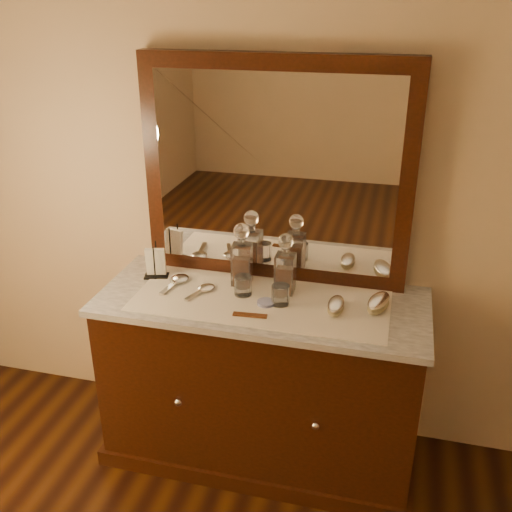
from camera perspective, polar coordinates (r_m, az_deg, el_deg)
name	(u,v)px	position (r m, az deg, el deg)	size (l,w,h in m)	color
dresser_cabinet	(261,382)	(2.77, 0.53, -12.25)	(1.40, 0.55, 0.82)	black
dresser_plinth	(261,443)	(3.01, 0.50, -17.92)	(1.46, 0.59, 0.08)	black
knob_left	(178,402)	(2.61, -7.65, -14.07)	(0.04, 0.04, 0.04)	silver
knob_right	(316,426)	(2.48, 5.89, -16.27)	(0.04, 0.04, 0.04)	silver
marble_top	(262,302)	(2.54, 0.56, -4.54)	(1.44, 0.59, 0.03)	silver
mirror_frame	(276,173)	(2.56, 1.94, 8.21)	(1.20, 0.08, 1.00)	black
mirror_glass	(274,175)	(2.53, 1.77, 8.00)	(1.06, 0.01, 0.86)	white
lace_runner	(261,301)	(2.51, 0.45, -4.42)	(1.10, 0.45, 0.00)	white
pin_dish	(266,303)	(2.48, 0.98, -4.61)	(0.08, 0.08, 0.01)	silver
comb	(250,315)	(2.39, -0.60, -5.84)	(0.14, 0.03, 0.01)	brown
napkin_rack	(156,264)	(2.74, -9.84, -0.75)	(0.13, 0.09, 0.17)	black
decanter_left	(242,261)	(2.61, -1.40, -0.45)	(0.10, 0.10, 0.29)	#8D3E14
decanter_right	(285,270)	(2.54, 2.89, -1.38)	(0.09, 0.09, 0.28)	#8D3E14
brush_near	(336,306)	(2.45, 7.87, -4.87)	(0.07, 0.15, 0.04)	#9A895E
brush_far	(378,303)	(2.50, 11.96, -4.53)	(0.12, 0.19, 0.05)	#9A895E
hand_mirror_outer	(177,281)	(2.69, -7.76, -2.41)	(0.10, 0.22, 0.02)	silver
hand_mirror_inner	(204,289)	(2.60, -5.15, -3.27)	(0.11, 0.19, 0.02)	silver
tumblers	(261,290)	(2.50, 0.54, -3.37)	(0.25, 0.12, 0.09)	white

